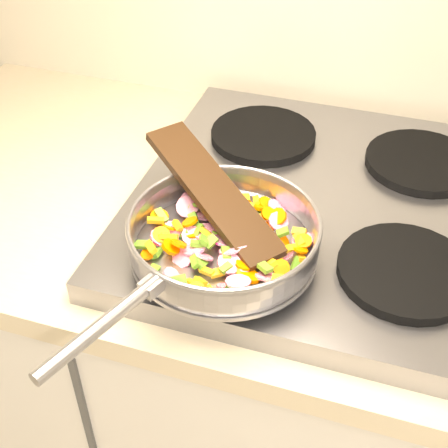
% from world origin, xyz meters
% --- Properties ---
extents(cooktop, '(0.60, 0.60, 0.04)m').
position_xyz_m(cooktop, '(-0.70, 1.67, 0.92)').
color(cooktop, '#939399').
rests_on(cooktop, counter_top).
extents(grate_fl, '(0.19, 0.19, 0.02)m').
position_xyz_m(grate_fl, '(-0.84, 1.52, 0.95)').
color(grate_fl, black).
rests_on(grate_fl, cooktop).
extents(grate_fr, '(0.19, 0.19, 0.02)m').
position_xyz_m(grate_fr, '(-0.56, 1.52, 0.95)').
color(grate_fr, black).
rests_on(grate_fr, cooktop).
extents(grate_bl, '(0.19, 0.19, 0.02)m').
position_xyz_m(grate_bl, '(-0.84, 1.81, 0.95)').
color(grate_bl, black).
rests_on(grate_bl, cooktop).
extents(grate_br, '(0.19, 0.19, 0.02)m').
position_xyz_m(grate_br, '(-0.56, 1.81, 0.95)').
color(grate_br, black).
rests_on(grate_br, cooktop).
extents(saute_pan, '(0.31, 0.46, 0.06)m').
position_xyz_m(saute_pan, '(-0.81, 1.48, 0.99)').
color(saute_pan, '#9E9EA5').
rests_on(saute_pan, grate_fl).
extents(vegetable_heap, '(0.24, 0.24, 0.05)m').
position_xyz_m(vegetable_heap, '(-0.81, 1.48, 0.98)').
color(vegetable_heap, yellow).
rests_on(vegetable_heap, saute_pan).
extents(wooden_spatula, '(0.26, 0.22, 0.08)m').
position_xyz_m(wooden_spatula, '(-0.85, 1.54, 1.01)').
color(wooden_spatula, black).
rests_on(wooden_spatula, saute_pan).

